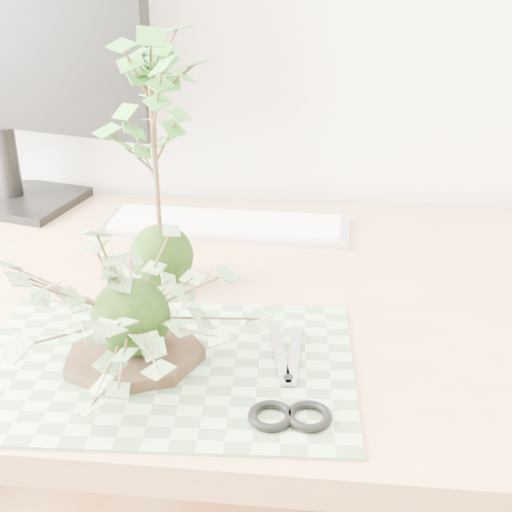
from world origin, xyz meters
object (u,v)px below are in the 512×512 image
Objects in this scene: ivy_kokedama at (128,284)px; maple_kokedama at (152,101)px; keyboard at (226,225)px; desk at (221,345)px.

maple_kokedama is (-0.01, 0.20, 0.15)m from ivy_kokedama.
keyboard is (0.05, 0.40, -0.10)m from ivy_kokedama.
keyboard is at bearing 95.65° from desk.
maple_kokedama is at bearing 93.41° from ivy_kokedama.
ivy_kokedama reaches higher than desk.
desk is 0.28m from ivy_kokedama.
keyboard is (-0.02, 0.21, 0.10)m from desk.
maple_kokedama is (-0.08, 0.01, 0.35)m from desk.
keyboard is at bearing 73.45° from maple_kokedama.
keyboard reaches higher than desk.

